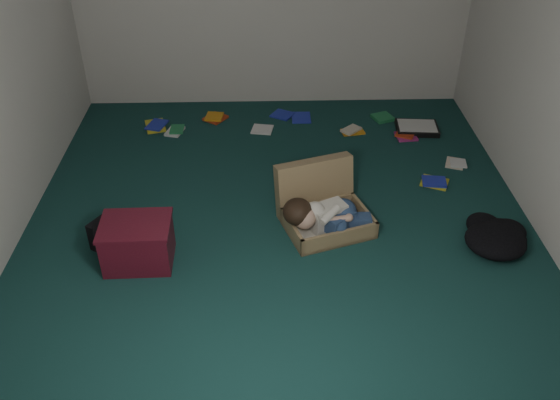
{
  "coord_description": "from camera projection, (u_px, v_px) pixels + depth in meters",
  "views": [
    {
      "loc": [
        -0.11,
        -3.72,
        2.86
      ],
      "look_at": [
        0.0,
        -0.15,
        0.35
      ],
      "focal_mm": 38.0,
      "sensor_mm": 36.0,
      "label": 1
    }
  ],
  "objects": [
    {
      "name": "book_scatter",
      "position": [
        317.0,
        132.0,
        5.92
      ],
      "size": [
        3.05,
        1.59,
        0.02
      ],
      "color": "gold",
      "rests_on": "floor"
    },
    {
      "name": "paper_tray",
      "position": [
        417.0,
        128.0,
        5.96
      ],
      "size": [
        0.44,
        0.34,
        0.06
      ],
      "rotation": [
        0.0,
        0.0,
        -0.08
      ],
      "color": "black",
      "rests_on": "floor"
    },
    {
      "name": "wall_front",
      "position": [
        297.0,
        321.0,
        2.1
      ],
      "size": [
        4.5,
        0.0,
        4.5
      ],
      "primitive_type": "plane",
      "rotation": [
        -1.57,
        0.0,
        0.0
      ],
      "color": "silver",
      "rests_on": "ground"
    },
    {
      "name": "floor",
      "position": [
        279.0,
        225.0,
        4.69
      ],
      "size": [
        4.5,
        4.5,
        0.0
      ],
      "primitive_type": "plane",
      "color": "#133836",
      "rests_on": "ground"
    },
    {
      "name": "person",
      "position": [
        326.0,
        215.0,
        4.49
      ],
      "size": [
        0.71,
        0.36,
        0.29
      ],
      "rotation": [
        0.0,
        0.0,
        0.32
      ],
      "color": "silver",
      "rests_on": "suitcase"
    },
    {
      "name": "backpack",
      "position": [
        115.0,
        236.0,
        4.38
      ],
      "size": [
        0.52,
        0.49,
        0.24
      ],
      "primitive_type": null,
      "rotation": [
        0.0,
        0.0,
        -0.57
      ],
      "color": "black",
      "rests_on": "floor"
    },
    {
      "name": "maroon_bin",
      "position": [
        138.0,
        243.0,
        4.24
      ],
      "size": [
        0.5,
        0.4,
        0.34
      ],
      "rotation": [
        0.0,
        0.0,
        0.02
      ],
      "color": "#50101E",
      "rests_on": "floor"
    },
    {
      "name": "clothing_pile",
      "position": [
        504.0,
        232.0,
        4.49
      ],
      "size": [
        0.56,
        0.5,
        0.16
      ],
      "primitive_type": null,
      "rotation": [
        0.0,
        0.0,
        0.22
      ],
      "color": "black",
      "rests_on": "floor"
    },
    {
      "name": "suitcase",
      "position": [
        322.0,
        207.0,
        4.65
      ],
      "size": [
        0.8,
        0.79,
        0.47
      ],
      "rotation": [
        0.0,
        0.0,
        0.32
      ],
      "color": "#947A51",
      "rests_on": "floor"
    }
  ]
}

